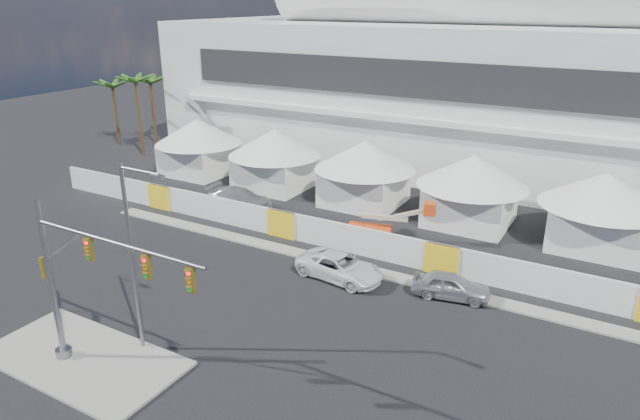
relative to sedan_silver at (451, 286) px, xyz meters
The scene contains 12 objects.
ground 14.00m from the sedan_silver, 122.17° to the right, with size 160.00×160.00×0.00m, color black.
median_island 20.03m from the sedan_silver, 132.19° to the right, with size 10.00×5.00×0.15m, color gray.
stadium 30.94m from the sedan_silver, 87.56° to the left, with size 80.00×24.80×21.98m.
tent_row 14.21m from the sedan_silver, 119.70° to the left, with size 53.40×8.40×5.40m.
hoarding_fence 3.04m from the sedan_silver, 118.38° to the left, with size 70.00×0.25×2.00m, color silver.
palm_cluster 44.98m from the sedan_silver, 156.63° to the left, with size 10.60×10.60×8.55m.
sedan_silver is the anchor object (origin of this frame).
pickup_curb 6.80m from the sedan_silver, behind, with size 5.59×2.58×1.55m, color white.
lot_car_c 20.86m from the sedan_silver, 163.04° to the left, with size 5.61×2.28×1.63m, color #BABBBF.
traffic_mast 19.94m from the sedan_silver, 129.28° to the right, with size 9.90×0.78×8.02m.
streetlight_median 17.71m from the sedan_silver, 132.15° to the right, with size 2.62×0.26×9.46m.
boom_lift 9.05m from the sedan_silver, 142.64° to the left, with size 6.37×2.14×3.14m.
Camera 1 is at (15.46, -17.43, 16.43)m, focal length 32.00 mm.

